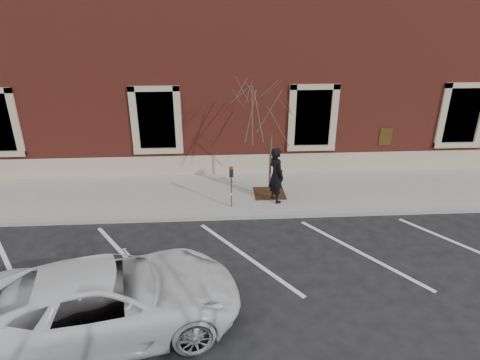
{
  "coord_description": "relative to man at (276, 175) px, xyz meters",
  "views": [
    {
      "loc": [
        -0.74,
        -11.51,
        6.3
      ],
      "look_at": [
        0.0,
        0.6,
        1.1
      ],
      "focal_mm": 30.0,
      "sensor_mm": 36.0,
      "label": 1
    }
  ],
  "objects": [
    {
      "name": "ground",
      "position": [
        -1.25,
        -0.91,
        -1.12
      ],
      "size": [
        120.0,
        120.0,
        0.0
      ],
      "primitive_type": "plane",
      "color": "#28282B",
      "rests_on": "ground"
    },
    {
      "name": "curb_near",
      "position": [
        -1.25,
        -0.96,
        -1.04
      ],
      "size": [
        40.0,
        0.12,
        0.15
      ],
      "primitive_type": "cube",
      "color": "#9E9E99",
      "rests_on": "ground"
    },
    {
      "name": "sidewalk_near",
      "position": [
        -1.25,
        0.84,
        -1.04
      ],
      "size": [
        40.0,
        3.5,
        0.15
      ],
      "primitive_type": "cube",
      "color": "#B0AEA5",
      "rests_on": "ground"
    },
    {
      "name": "building_civic",
      "position": [
        -1.25,
        6.83,
        2.88
      ],
      "size": [
        40.0,
        8.62,
        8.0
      ],
      "color": "maroon",
      "rests_on": "ground"
    },
    {
      "name": "white_truck",
      "position": [
        -4.32,
        -5.64,
        -0.35
      ],
      "size": [
        5.96,
        3.72,
        1.54
      ],
      "primitive_type": "imported",
      "rotation": [
        0.0,
        0.0,
        1.8
      ],
      "color": "silver",
      "rests_on": "ground"
    },
    {
      "name": "parking_stripes",
      "position": [
        -1.25,
        -3.11,
        -1.11
      ],
      "size": [
        28.0,
        4.4,
        0.01
      ],
      "primitive_type": null,
      "color": "silver",
      "rests_on": "ground"
    },
    {
      "name": "parking_meter",
      "position": [
        -1.54,
        -0.37,
        0.04
      ],
      "size": [
        0.13,
        0.1,
        1.45
      ],
      "rotation": [
        0.0,
        0.0,
        0.03
      ],
      "color": "#595B60",
      "rests_on": "sidewalk_near"
    },
    {
      "name": "tree_grate",
      "position": [
        -0.13,
        0.6,
        -0.95
      ],
      "size": [
        1.1,
        1.1,
        0.03
      ],
      "primitive_type": "cube",
      "color": "#412A14",
      "rests_on": "sidewalk_near"
    },
    {
      "name": "man",
      "position": [
        0.0,
        0.0,
        0.0
      ],
      "size": [
        0.71,
        0.83,
        1.93
      ],
      "primitive_type": "imported",
      "rotation": [
        0.0,
        0.0,
        1.99
      ],
      "color": "black",
      "rests_on": "sidewalk_near"
    },
    {
      "name": "sapling",
      "position": [
        -0.13,
        0.6,
        1.82
      ],
      "size": [
        2.39,
        2.39,
        3.98
      ],
      "color": "#4A3F2D",
      "rests_on": "sidewalk_near"
    }
  ]
}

